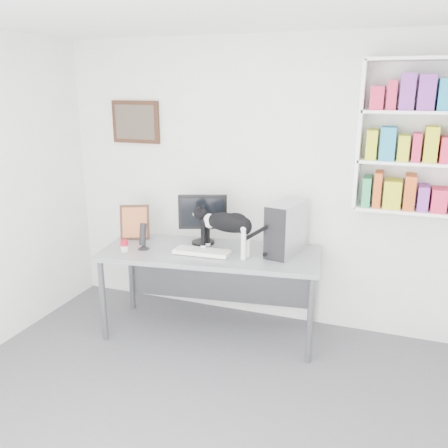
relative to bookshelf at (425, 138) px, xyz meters
The scene contains 11 objects.
room 2.37m from the bookshelf, 127.12° to the right, with size 4.01×4.01×2.70m.
bookshelf is the anchor object (origin of this frame).
wall_art 2.70m from the bookshelf, behind, with size 0.52×0.04×0.42m, color #422115.
desk 2.26m from the bookshelf, 166.99° to the right, with size 1.95×0.76×0.81m, color gray.
monitor 2.02m from the bookshelf, behind, with size 0.45×0.22×0.48m, color black.
keyboard 2.07m from the bookshelf, 164.46° to the right, with size 0.50×0.19×0.04m, color white.
pc_tower 1.34m from the bookshelf, 168.07° to the right, with size 0.21×0.47×0.47m, color #ABABB0.
speaker 2.53m from the bookshelf, 166.48° to the right, with size 0.11×0.11×0.25m, color black.
leaning_print 2.68m from the bookshelf, behind, with size 0.28×0.11×0.35m, color #422115.
soup_can 2.70m from the bookshelf, 164.87° to the right, with size 0.07×0.07×0.10m, color #B50F25.
cat 1.79m from the bookshelf, 164.20° to the right, with size 0.65×0.17×0.40m, color black, non-canonical shape.
Camera 1 is at (1.20, -2.29, 2.24)m, focal length 38.00 mm.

